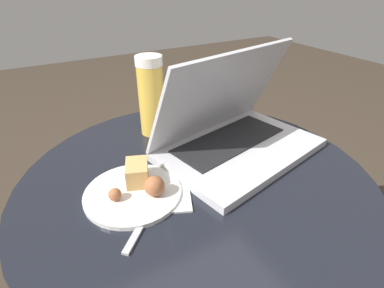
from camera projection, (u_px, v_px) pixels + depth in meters
name	position (u px, v px, depth m)	size (l,w,h in m)	color
table	(196.00, 214.00, 0.70)	(0.74, 0.74, 0.48)	black
napkin	(144.00, 192.00, 0.59)	(0.21, 0.19, 0.00)	white
laptop	(234.00, 131.00, 0.71)	(0.41, 0.31, 0.24)	silver
beer_glass	(152.00, 96.00, 0.76)	(0.07, 0.07, 0.20)	gold
snack_plate	(136.00, 188.00, 0.58)	(0.19, 0.19, 0.05)	silver
fork	(149.00, 212.00, 0.54)	(0.13, 0.13, 0.01)	#B2B2B7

